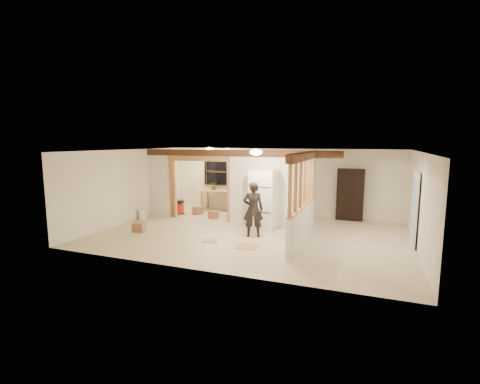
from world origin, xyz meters
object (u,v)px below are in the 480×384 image
at_px(refrigerator, 264,199).
at_px(shop_vac, 179,207).
at_px(work_table, 218,200).
at_px(bookshelf, 350,195).
at_px(woman, 253,209).

height_order(refrigerator, shop_vac, refrigerator).
bearing_deg(work_table, bookshelf, -10.22).
bearing_deg(work_table, shop_vac, -146.84).
relative_size(work_table, bookshelf, 0.72).
distance_m(shop_vac, bookshelf, 6.35).
xyz_separation_m(woman, shop_vac, (-3.70, 1.99, -0.55)).
bearing_deg(bookshelf, refrigerator, -137.54).
xyz_separation_m(work_table, shop_vac, (-1.13, -1.13, -0.15)).
bearing_deg(bookshelf, work_table, -178.22).
relative_size(shop_vac, bookshelf, 0.29).
bearing_deg(woman, bookshelf, -143.50).
distance_m(refrigerator, shop_vac, 3.89).
relative_size(refrigerator, shop_vac, 3.54).
bearing_deg(work_table, refrigerator, -51.30).
height_order(woman, shop_vac, woman).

